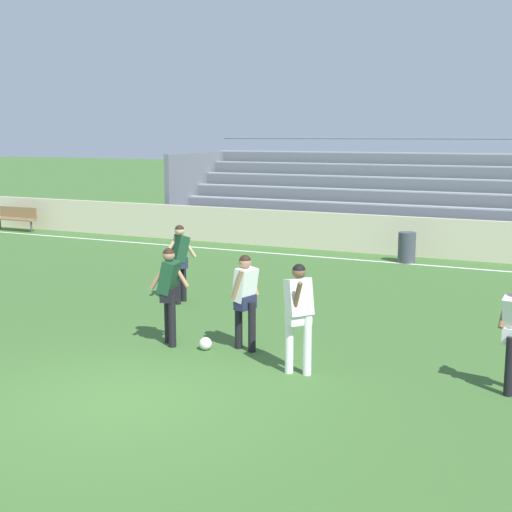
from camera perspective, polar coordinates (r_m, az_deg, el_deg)
ground_plane at (r=10.09m, az=-10.91°, el=-11.46°), size 160.00×160.00×0.00m
field_line_sideline at (r=20.74m, az=9.18°, el=-0.38°), size 44.00×0.12×0.01m
sideline_wall at (r=21.90m, az=10.19°, el=1.69°), size 48.00×0.16×1.19m
bleacher_stand at (r=24.68m, az=14.25°, el=4.64°), size 18.63×4.74×3.49m
bench_far_right at (r=28.27m, az=-18.73°, el=3.03°), size 1.80×0.40×0.90m
trash_bin at (r=20.60m, az=12.05°, el=0.68°), size 0.50×0.50×0.87m
player_dark_wide_right at (r=12.27m, az=-6.99°, el=-2.52°), size 0.57×0.46×1.71m
player_white_wide_left at (r=11.89m, az=-0.88°, el=-3.08°), size 0.42×0.53×1.64m
player_white_pressing_high at (r=10.72m, az=3.45°, el=-4.26°), size 0.48×0.61×1.71m
player_dark_trailing_run at (r=15.33m, az=-6.14°, el=-0.05°), size 0.66×0.50×1.70m
soccer_ball at (r=12.15m, az=-4.09°, el=-7.05°), size 0.22×0.22×0.22m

